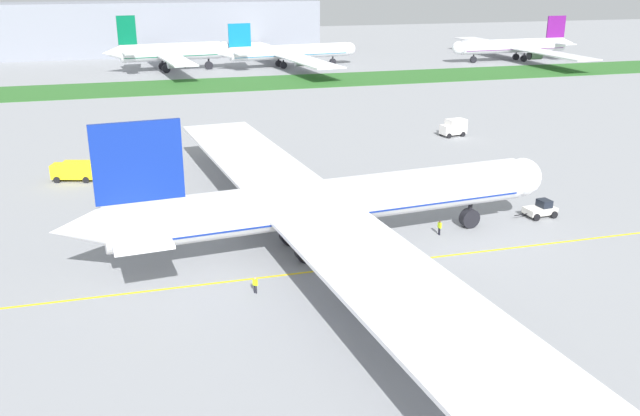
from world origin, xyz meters
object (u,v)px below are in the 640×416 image
parked_airliner_far_outer (515,46)px  ground_crew_marshaller_front (255,284)px  service_truck_catering_van (74,170)px  ground_crew_wingwalker_port (440,226)px  service_truck_fuel_bowser (454,127)px  parked_airliner_far_right (288,52)px  pushback_tug (541,209)px  airliner_foreground (322,203)px  parked_airliner_far_centre (170,52)px

parked_airliner_far_outer → ground_crew_marshaller_front: bearing=-128.1°
service_truck_catering_van → ground_crew_wingwalker_port: bearing=-39.6°
service_truck_fuel_bowser → parked_airliner_far_outer: 115.01m
ground_crew_marshaller_front → parked_airliner_far_right: 156.63m
parked_airliner_far_right → service_truck_catering_van: bearing=-117.8°
pushback_tug → airliner_foreground: bearing=-174.6°
pushback_tug → ground_crew_marshaller_front: 39.25m
ground_crew_wingwalker_port → service_truck_fuel_bowser: 50.40m
pushback_tug → service_truck_fuel_bowser: service_truck_fuel_bowser is taller
airliner_foreground → parked_airliner_far_centre: size_ratio=1.54×
service_truck_fuel_bowser → parked_airliner_far_centre: bearing=113.5°
ground_crew_wingwalker_port → pushback_tug: bearing=8.8°
parked_airliner_far_centre → parked_airliner_far_right: parked_airliner_far_centre is taller
ground_crew_wingwalker_port → parked_airliner_far_centre: (-19.34, 143.67, 4.46)m
parked_airliner_far_outer → service_truck_catering_van: bearing=-142.1°
pushback_tug → ground_crew_marshaller_front: pushback_tug is taller
parked_airliner_far_outer → ground_crew_wingwalker_port: bearing=-123.7°
ground_crew_wingwalker_port → ground_crew_marshaller_front: bearing=-158.7°
pushback_tug → parked_airliner_far_right: bearing=89.3°
service_truck_catering_van → parked_airliner_far_right: size_ratio=0.09×
ground_crew_marshaller_front → parked_airliner_far_right: size_ratio=0.02×
pushback_tug → parked_airliner_far_outer: bearing=60.3°
airliner_foreground → parked_airliner_far_centre: (-5.32, 144.12, 0.26)m
parked_airliner_far_centre → service_truck_catering_van: bearing=-101.2°
parked_airliner_far_right → pushback_tug: bearing=-90.7°
parked_airliner_far_centre → parked_airliner_far_right: (35.53, -1.03, -0.89)m
service_truck_catering_van → parked_airliner_far_right: bearing=62.2°
pushback_tug → service_truck_fuel_bowser: 43.16m
ground_crew_marshaller_front → service_truck_fuel_bowser: size_ratio=0.33×
parked_airliner_far_centre → parked_airliner_far_outer: size_ratio=0.80×
airliner_foreground → service_truck_catering_van: (-27.02, 34.36, -3.72)m
pushback_tug → parked_airliner_far_outer: 155.46m
service_truck_fuel_bowser → pushback_tug: bearing=-102.3°
ground_crew_wingwalker_port → service_truck_catering_van: bearing=140.4°
airliner_foreground → pushback_tug: (28.62, 2.71, -4.31)m
airliner_foreground → pushback_tug: airliner_foreground is taller
parked_airliner_far_centre → ground_crew_marshaller_front: bearing=-91.4°
airliner_foreground → parked_airliner_far_right: size_ratio=1.22×
service_truck_fuel_bowser → parked_airliner_far_outer: parked_airliner_far_outer is taller
service_truck_fuel_bowser → airliner_foreground: bearing=-130.1°
pushback_tug → service_truck_catering_van: (-55.64, 31.65, 0.58)m
airliner_foreground → service_truck_catering_van: airliner_foreground is taller
airliner_foreground → ground_crew_marshaller_front: 13.10m
service_truck_fuel_bowser → parked_airliner_far_right: 98.53m
service_truck_catering_van → parked_airliner_far_outer: parked_airliner_far_outer is taller
service_truck_fuel_bowser → parked_airliner_far_right: size_ratio=0.07×
ground_crew_wingwalker_port → service_truck_fuel_bowser: service_truck_fuel_bowser is taller
ground_crew_marshaller_front → parked_airliner_far_outer: (114.62, 146.22, 3.83)m
service_truck_catering_van → parked_airliner_far_outer: (132.65, 103.34, 3.28)m
ground_crew_marshaller_front → parked_airliner_far_outer: 185.83m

